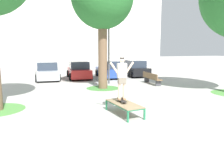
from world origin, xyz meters
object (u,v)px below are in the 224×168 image
(car_black, at_px, (134,69))
(park_bench, at_px, (152,78))
(skateboard, at_px, (122,100))
(car_blue, at_px, (109,70))
(car_silver, at_px, (47,71))
(skater, at_px, (122,76))
(skate_box, at_px, (124,104))
(light_post, at_px, (109,31))
(car_red, at_px, (79,70))

(car_black, xyz_separation_m, park_bench, (-0.91, -5.13, -0.24))
(skateboard, relative_size, car_blue, 0.19)
(car_silver, distance_m, park_bench, 8.68)
(car_blue, bearing_deg, skater, -105.12)
(skate_box, bearing_deg, skater, 96.99)
(skater, bearing_deg, car_black, 63.67)
(skateboard, distance_m, light_post, 8.57)
(skate_box, bearing_deg, light_post, 76.50)
(car_silver, relative_size, car_black, 0.98)
(skate_box, distance_m, light_post, 8.78)
(skate_box, relative_size, car_red, 0.46)
(car_blue, bearing_deg, skateboard, -105.12)
(skateboard, height_order, car_blue, car_blue)
(skate_box, bearing_deg, car_red, 88.41)
(skateboard, bearing_deg, car_red, 88.26)
(car_red, distance_m, car_black, 5.37)
(car_black, xyz_separation_m, light_post, (-3.80, -3.87, 3.13))
(skater, xyz_separation_m, park_bench, (4.80, 6.41, -1.08))
(skater, height_order, car_black, skater)
(car_red, distance_m, car_blue, 2.69)
(skater, bearing_deg, skateboard, -93.40)
(skate_box, distance_m, car_blue, 11.80)
(skater, height_order, light_post, light_post)
(car_silver, height_order, car_black, same)
(car_red, distance_m, light_post, 5.13)
(car_silver, relative_size, car_red, 0.98)
(skate_box, height_order, car_silver, car_silver)
(skate_box, height_order, skateboard, skateboard)
(skate_box, relative_size, car_blue, 0.46)
(park_bench, bearing_deg, car_blue, 110.26)
(skate_box, distance_m, skateboard, 0.23)
(light_post, bearing_deg, car_black, 45.53)
(skater, bearing_deg, light_post, 75.99)
(car_red, height_order, light_post, light_post)
(car_black, bearing_deg, car_red, -178.68)
(skate_box, height_order, skater, skater)
(car_silver, bearing_deg, car_black, 1.33)
(skate_box, relative_size, skater, 1.17)
(car_blue, bearing_deg, skate_box, -104.75)
(car_blue, distance_m, park_bench, 5.12)
(car_silver, bearing_deg, car_blue, -1.55)
(car_silver, height_order, car_red, same)
(car_black, height_order, park_bench, car_black)
(skater, height_order, car_red, skater)
(skate_box, height_order, car_blue, car_blue)
(skater, bearing_deg, car_blue, 74.88)
(skater, distance_m, car_red, 11.45)
(light_post, bearing_deg, skate_box, -103.50)
(light_post, bearing_deg, skater, -104.01)
(skate_box, relative_size, car_black, 0.46)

